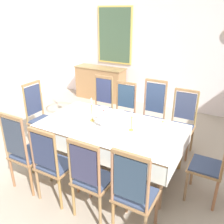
{
  "coord_description": "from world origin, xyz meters",
  "views": [
    {
      "loc": [
        1.62,
        -2.86,
        2.37
      ],
      "look_at": [
        -0.04,
        0.1,
        0.92
      ],
      "focal_mm": 38.66,
      "sensor_mm": 36.0,
      "label": 1
    }
  ],
  "objects_px": {
    "bowl_far_left": "(103,109)",
    "framed_painting": "(115,35)",
    "chair_south_b": "(53,163)",
    "chair_north_c": "(152,114)",
    "bowl_near_left": "(119,112)",
    "spoon_secondary": "(163,122)",
    "chair_head_west": "(40,115)",
    "chair_north_b": "(123,110)",
    "chair_south_a": "(24,151)",
    "chair_head_east": "(213,160)",
    "dining_table": "(111,130)",
    "chair_north_a": "(101,105)",
    "spoon_primary": "(114,111)",
    "bowl_near_right": "(156,121)",
    "soup_tureen": "(104,117)",
    "candlestick_east": "(132,122)",
    "chair_south_c": "(91,177)",
    "candlestick_west": "(92,112)",
    "chair_north_d": "(182,122)",
    "chair_south_d": "(134,192)",
    "bowl_far_right": "(89,136)",
    "sideboard": "(100,83)"
  },
  "relations": [
    {
      "from": "bowl_far_left",
      "to": "chair_north_d",
      "type": "bearing_deg",
      "value": 22.91
    },
    {
      "from": "spoon_primary",
      "to": "chair_south_b",
      "type": "bearing_deg",
      "value": -80.67
    },
    {
      "from": "chair_south_c",
      "to": "chair_head_east",
      "type": "xyz_separation_m",
      "value": [
        1.2,
        0.99,
        0.04
      ]
    },
    {
      "from": "chair_south_b",
      "to": "chair_north_b",
      "type": "bearing_deg",
      "value": 90.0
    },
    {
      "from": "spoon_primary",
      "to": "bowl_near_left",
      "type": "bearing_deg",
      "value": -0.39
    },
    {
      "from": "chair_north_b",
      "to": "spoon_secondary",
      "type": "height_order",
      "value": "chair_north_b"
    },
    {
      "from": "chair_south_a",
      "to": "chair_south_b",
      "type": "xyz_separation_m",
      "value": [
        0.5,
        0.01,
        -0.03
      ]
    },
    {
      "from": "candlestick_east",
      "to": "bowl_near_right",
      "type": "bearing_deg",
      "value": 65.18
    },
    {
      "from": "chair_north_b",
      "to": "spoon_primary",
      "type": "distance_m",
      "value": 0.54
    },
    {
      "from": "dining_table",
      "to": "chair_north_a",
      "type": "xyz_separation_m",
      "value": [
        -0.8,
        1.0,
        -0.08
      ]
    },
    {
      "from": "spoon_primary",
      "to": "dining_table",
      "type": "bearing_deg",
      "value": -53.19
    },
    {
      "from": "chair_south_b",
      "to": "chair_north_d",
      "type": "distance_m",
      "value": 2.29
    },
    {
      "from": "chair_south_a",
      "to": "chair_south_d",
      "type": "height_order",
      "value": "chair_south_a"
    },
    {
      "from": "chair_south_b",
      "to": "chair_north_c",
      "type": "height_order",
      "value": "chair_north_c"
    },
    {
      "from": "chair_south_d",
      "to": "soup_tureen",
      "type": "bearing_deg",
      "value": 133.99
    },
    {
      "from": "chair_south_c",
      "to": "spoon_secondary",
      "type": "xyz_separation_m",
      "value": [
        0.36,
        1.48,
        0.18
      ]
    },
    {
      "from": "chair_north_c",
      "to": "framed_painting",
      "type": "xyz_separation_m",
      "value": [
        -1.86,
        1.98,
        1.12
      ]
    },
    {
      "from": "chair_south_d",
      "to": "chair_head_east",
      "type": "xyz_separation_m",
      "value": [
        0.65,
        0.99,
        0.02
      ]
    },
    {
      "from": "chair_head_west",
      "to": "chair_north_b",
      "type": "bearing_deg",
      "value": 129.87
    },
    {
      "from": "bowl_near_left",
      "to": "chair_south_a",
      "type": "bearing_deg",
      "value": -115.41
    },
    {
      "from": "candlestick_west",
      "to": "chair_north_d",
      "type": "bearing_deg",
      "value": 40.16
    },
    {
      "from": "chair_south_b",
      "to": "candlestick_west",
      "type": "xyz_separation_m",
      "value": [
        -0.04,
        0.99,
        0.33
      ]
    },
    {
      "from": "chair_head_west",
      "to": "chair_north_c",
      "type": "bearing_deg",
      "value": 119.4
    },
    {
      "from": "bowl_far_left",
      "to": "bowl_far_right",
      "type": "relative_size",
      "value": 1.02
    },
    {
      "from": "chair_north_b",
      "to": "spoon_primary",
      "type": "height_order",
      "value": "chair_north_b"
    },
    {
      "from": "bowl_far_left",
      "to": "bowl_far_right",
      "type": "xyz_separation_m",
      "value": [
        0.35,
        -0.94,
        -0.0
      ]
    },
    {
      "from": "soup_tureen",
      "to": "candlestick_west",
      "type": "xyz_separation_m",
      "value": [
        -0.22,
        0.0,
        0.04
      ]
    },
    {
      "from": "chair_head_west",
      "to": "candlestick_east",
      "type": "relative_size",
      "value": 3.61
    },
    {
      "from": "framed_painting",
      "to": "bowl_far_left",
      "type": "bearing_deg",
      "value": -65.61
    },
    {
      "from": "chair_north_b",
      "to": "chair_north_c",
      "type": "height_order",
      "value": "chair_north_c"
    },
    {
      "from": "chair_north_b",
      "to": "chair_head_west",
      "type": "bearing_deg",
      "value": 39.87
    },
    {
      "from": "candlestick_east",
      "to": "dining_table",
      "type": "bearing_deg",
      "value": 180.0
    },
    {
      "from": "dining_table",
      "to": "sideboard",
      "type": "distance_m",
      "value": 3.33
    },
    {
      "from": "chair_north_c",
      "to": "soup_tureen",
      "type": "xyz_separation_m",
      "value": [
        -0.41,
        -1.0,
        0.24
      ]
    },
    {
      "from": "chair_south_a",
      "to": "chair_head_east",
      "type": "bearing_deg",
      "value": 23.58
    },
    {
      "from": "dining_table",
      "to": "candlestick_west",
      "type": "height_order",
      "value": "candlestick_west"
    },
    {
      "from": "chair_south_a",
      "to": "chair_head_east",
      "type": "relative_size",
      "value": 0.97
    },
    {
      "from": "chair_north_a",
      "to": "spoon_secondary",
      "type": "height_order",
      "value": "chair_north_a"
    },
    {
      "from": "soup_tureen",
      "to": "bowl_near_left",
      "type": "height_order",
      "value": "soup_tureen"
    },
    {
      "from": "bowl_near_left",
      "to": "spoon_secondary",
      "type": "height_order",
      "value": "bowl_near_left"
    },
    {
      "from": "bowl_far_right",
      "to": "chair_head_east",
      "type": "bearing_deg",
      "value": 16.95
    },
    {
      "from": "chair_south_a",
      "to": "bowl_near_left",
      "type": "bearing_deg",
      "value": 64.59
    },
    {
      "from": "chair_north_c",
      "to": "chair_head_west",
      "type": "height_order",
      "value": "chair_north_c"
    },
    {
      "from": "chair_north_c",
      "to": "soup_tureen",
      "type": "bearing_deg",
      "value": 67.63
    },
    {
      "from": "bowl_far_left",
      "to": "framed_painting",
      "type": "relative_size",
      "value": 0.14
    },
    {
      "from": "chair_south_c",
      "to": "candlestick_east",
      "type": "relative_size",
      "value": 3.3
    },
    {
      "from": "chair_south_b",
      "to": "candlestick_east",
      "type": "relative_size",
      "value": 3.28
    },
    {
      "from": "chair_head_west",
      "to": "chair_north_d",
      "type": "bearing_deg",
      "value": 113.18
    },
    {
      "from": "bowl_near_left",
      "to": "spoon_secondary",
      "type": "bearing_deg",
      "value": 1.84
    },
    {
      "from": "bowl_near_right",
      "to": "soup_tureen",
      "type": "bearing_deg",
      "value": -145.83
    }
  ]
}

